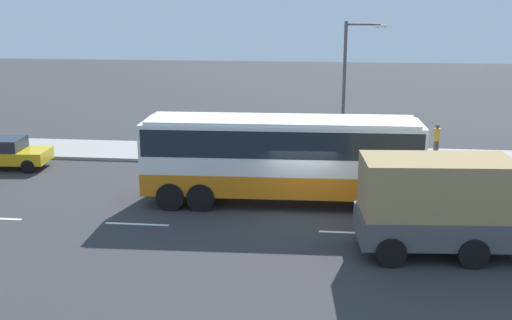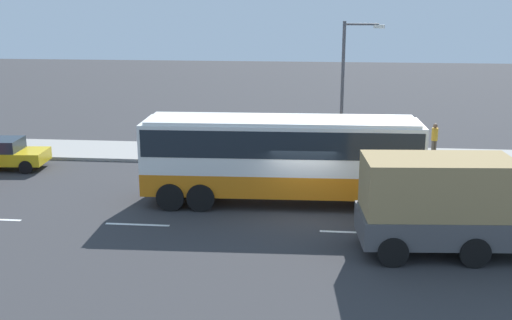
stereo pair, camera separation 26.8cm
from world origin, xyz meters
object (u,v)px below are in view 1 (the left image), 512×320
coach_bus (281,151)px  street_lamp (348,83)px  car_yellow_taxi (0,152)px  cargo_truck (467,204)px  pedestrian_near_curb (437,138)px

coach_bus → street_lamp: 7.07m
car_yellow_taxi → coach_bus: bearing=-20.0°
cargo_truck → street_lamp: 11.52m
cargo_truck → car_yellow_taxi: bearing=153.1°
pedestrian_near_curb → street_lamp: bearing=-101.0°
car_yellow_taxi → pedestrian_near_curb: pedestrian_near_curb is taller
coach_bus → street_lamp: (2.79, 6.19, 1.97)m
coach_bus → pedestrian_near_curb: 10.85m
pedestrian_near_curb → street_lamp: 5.76m
cargo_truck → street_lamp: size_ratio=1.07×
coach_bus → car_yellow_taxi: bearing=162.7°
coach_bus → pedestrian_near_curb: bearing=44.8°
coach_bus → pedestrian_near_curb: size_ratio=6.35×
cargo_truck → pedestrian_near_curb: 12.42m
coach_bus → car_yellow_taxi: coach_bus is taller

